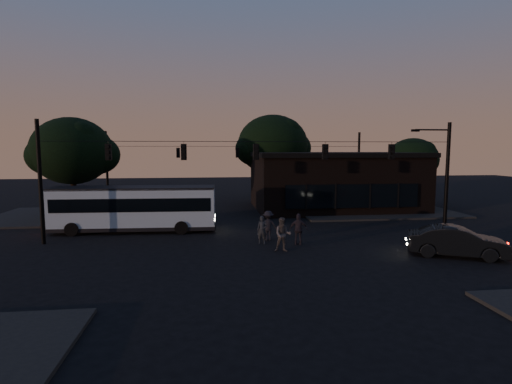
{
  "coord_description": "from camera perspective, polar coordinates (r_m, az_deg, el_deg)",
  "views": [
    {
      "loc": [
        -3.03,
        -21.13,
        5.74
      ],
      "look_at": [
        0.0,
        4.0,
        3.0
      ],
      "focal_mm": 28.0,
      "sensor_mm": 36.0,
      "label": 1
    }
  ],
  "objects": [
    {
      "name": "signal_rig_far",
      "position": [
        41.27,
        -2.67,
        4.04
      ],
      "size": [
        26.24,
        0.3,
        7.5
      ],
      "color": "black",
      "rests_on": "ground"
    },
    {
      "name": "tree_right",
      "position": [
        44.43,
        21.44,
        4.32
      ],
      "size": [
        5.2,
        5.2,
        6.86
      ],
      "color": "black",
      "rests_on": "ground"
    },
    {
      "name": "signal_rig_near",
      "position": [
        25.34,
        -0.0,
        3.26
      ],
      "size": [
        26.24,
        0.3,
        7.5
      ],
      "color": "black",
      "rests_on": "ground"
    },
    {
      "name": "pedestrian_c",
      "position": [
        24.16,
        6.12,
        -5.31
      ],
      "size": [
        1.17,
        0.67,
        1.88
      ],
      "primitive_type": "imported",
      "rotation": [
        0.0,
        0.0,
        2.94
      ],
      "color": "#262027",
      "rests_on": "ground"
    },
    {
      "name": "ground",
      "position": [
        22.1,
        1.26,
        -8.87
      ],
      "size": [
        120.0,
        120.0,
        0.0
      ],
      "primitive_type": "plane",
      "color": "black",
      "rests_on": "ground"
    },
    {
      "name": "pedestrian_a",
      "position": [
        24.31,
        0.89,
        -5.43
      ],
      "size": [
        0.69,
        0.52,
        1.69
      ],
      "primitive_type": "imported",
      "rotation": [
        0.0,
        0.0,
        -0.2
      ],
      "color": "#202328",
      "rests_on": "ground"
    },
    {
      "name": "building",
      "position": [
        39.12,
        11.06,
        1.62
      ],
      "size": [
        15.4,
        10.41,
        5.4
      ],
      "color": "black",
      "rests_on": "ground"
    },
    {
      "name": "pedestrian_d",
      "position": [
        25.2,
        1.76,
        -4.82
      ],
      "size": [
        1.22,
        0.71,
        1.87
      ],
      "primitive_type": "imported",
      "rotation": [
        0.0,
        0.0,
        3.13
      ],
      "color": "black",
      "rests_on": "ground"
    },
    {
      "name": "pedestrian_b",
      "position": [
        22.5,
        3.86,
        -6.09
      ],
      "size": [
        1.03,
        0.85,
        1.93
      ],
      "primitive_type": "imported",
      "rotation": [
        0.0,
        0.0,
        -0.14
      ],
      "color": "#464240",
      "rests_on": "ground"
    },
    {
      "name": "tree_behind",
      "position": [
        43.7,
        2.4,
        6.76
      ],
      "size": [
        7.6,
        7.6,
        9.43
      ],
      "color": "black",
      "rests_on": "ground"
    },
    {
      "name": "sidewalk_far_left",
      "position": [
        37.23,
        -23.96,
        -3.11
      ],
      "size": [
        14.0,
        10.0,
        0.15
      ],
      "primitive_type": "cube",
      "color": "black",
      "rests_on": "ground"
    },
    {
      "name": "tree_left",
      "position": [
        35.85,
        -24.81,
        5.34
      ],
      "size": [
        6.4,
        6.4,
        8.3
      ],
      "color": "black",
      "rests_on": "ground"
    },
    {
      "name": "sidewalk_far_right",
      "position": [
        38.62,
        16.12,
        -2.5
      ],
      "size": [
        14.0,
        10.0,
        0.15
      ],
      "primitive_type": "cube",
      "color": "black",
      "rests_on": "ground"
    },
    {
      "name": "bus",
      "position": [
        28.98,
        -16.93,
        -1.99
      ],
      "size": [
        11.22,
        3.08,
        3.13
      ],
      "rotation": [
        0.0,
        0.0,
        -0.04
      ],
      "color": "#A0B9CC",
      "rests_on": "ground"
    },
    {
      "name": "car",
      "position": [
        23.97,
        26.79,
        -6.35
      ],
      "size": [
        5.23,
        3.65,
        1.63
      ],
      "primitive_type": "imported",
      "rotation": [
        0.0,
        0.0,
        1.14
      ],
      "color": "black",
      "rests_on": "ground"
    }
  ]
}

